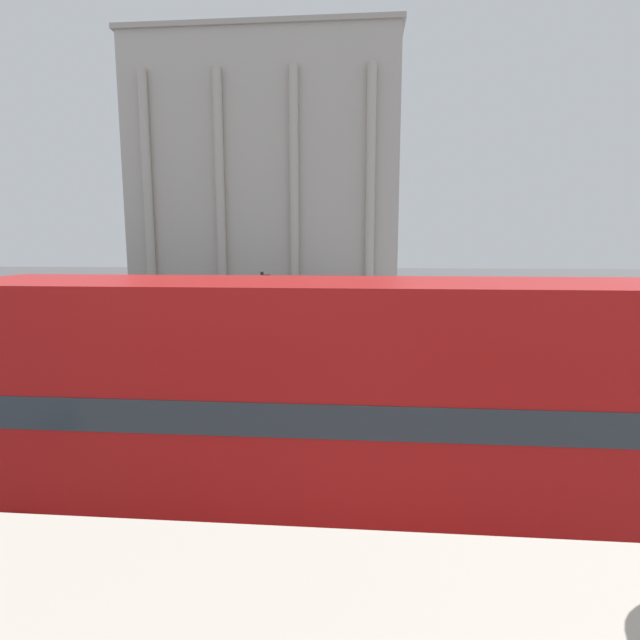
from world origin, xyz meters
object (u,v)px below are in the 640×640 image
at_px(plaza_building_left, 270,170).
at_px(car_white, 407,359).
at_px(pedestrian_black, 400,326).
at_px(traffic_light_near, 251,351).
at_px(pedestrian_red, 390,302).
at_px(double_decker_bus, 339,403).
at_px(pedestrian_yellow, 401,305).
at_px(traffic_light_mid, 265,306).

distance_m(plaza_building_left, car_white, 43.66).
bearing_deg(plaza_building_left, car_white, -73.20).
height_order(car_white, pedestrian_black, pedestrian_black).
bearing_deg(traffic_light_near, pedestrian_red, 77.83).
distance_m(double_decker_bus, pedestrian_yellow, 24.06).
relative_size(plaza_building_left, pedestrian_black, 17.00).
bearing_deg(pedestrian_red, traffic_light_near, 21.77).
distance_m(traffic_light_mid, pedestrian_black, 7.36).
bearing_deg(pedestrian_yellow, double_decker_bus, 113.35).
bearing_deg(car_white, traffic_light_near, -25.67).
height_order(plaza_building_left, traffic_light_mid, plaza_building_left).
distance_m(double_decker_bus, plaza_building_left, 52.27).
xyz_separation_m(traffic_light_mid, car_white, (5.21, -0.92, -1.71)).
bearing_deg(traffic_light_near, car_white, 53.18).
distance_m(traffic_light_near, pedestrian_yellow, 20.18).
height_order(double_decker_bus, pedestrian_red, double_decker_bus).
bearing_deg(pedestrian_yellow, car_white, 116.50).
relative_size(double_decker_bus, traffic_light_near, 3.51).
distance_m(double_decker_bus, pedestrian_red, 25.04).
bearing_deg(traffic_light_near, double_decker_bus, -61.95).
bearing_deg(double_decker_bus, pedestrian_yellow, 81.35).
bearing_deg(double_decker_bus, pedestrian_black, 80.39).
height_order(plaza_building_left, car_white, plaza_building_left).
xyz_separation_m(traffic_light_near, pedestrian_yellow, (5.07, 19.50, -1.20)).
relative_size(traffic_light_mid, pedestrian_black, 2.19).
bearing_deg(plaza_building_left, traffic_light_near, -80.25).
distance_m(plaza_building_left, pedestrian_black, 38.42).
height_order(pedestrian_red, pedestrian_yellow, pedestrian_red).
bearing_deg(car_white, pedestrian_yellow, -172.26).
distance_m(double_decker_bus, traffic_light_mid, 11.44).
bearing_deg(car_white, pedestrian_black, -170.46).
relative_size(plaza_building_left, car_white, 6.79).
xyz_separation_m(double_decker_bus, pedestrian_red, (2.10, 24.91, -1.30)).
xyz_separation_m(plaza_building_left, pedestrian_black, (12.27, -34.37, -12.00)).
bearing_deg(plaza_building_left, pedestrian_yellow, -63.80).
relative_size(double_decker_bus, pedestrian_red, 6.51).
distance_m(plaza_building_left, pedestrian_red, 30.51).
relative_size(traffic_light_near, traffic_light_mid, 0.88).
height_order(double_decker_bus, pedestrian_yellow, double_decker_bus).
bearing_deg(pedestrian_red, pedestrian_yellow, 65.30).
height_order(car_white, pedestrian_yellow, pedestrian_yellow).
relative_size(double_decker_bus, pedestrian_yellow, 6.94).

